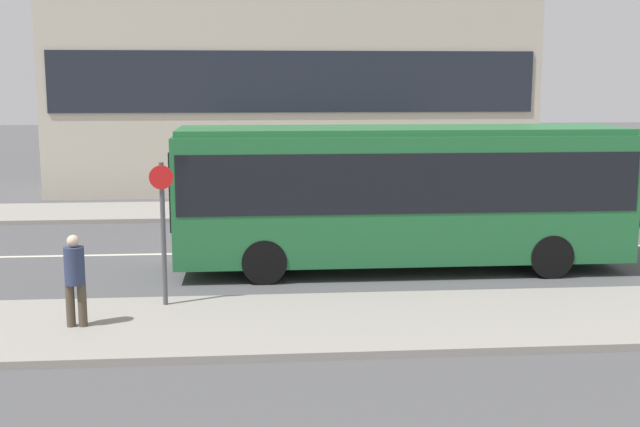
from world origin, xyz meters
The scene contains 8 objects.
ground_plane centered at (0.00, 0.00, 0.00)m, with size 120.00×120.00×0.00m, color #4F4F51.
sidewalk_near centered at (0.00, -6.25, 0.07)m, with size 44.00×3.50×0.13m.
sidewalk_far centered at (0.00, 6.25, 0.07)m, with size 44.00×3.50×0.13m.
lane_centerline centered at (0.00, 0.00, 0.00)m, with size 41.80×0.16×0.01m.
city_bus centered at (3.71, -2.00, 1.87)m, with size 10.14×2.59×3.24m.
parked_car_0 centered at (11.95, 3.40, 0.63)m, with size 4.22×1.84×1.33m.
pedestrian_near_stop centered at (-2.66, -6.29, 1.03)m, with size 0.35×0.34×1.59m.
bus_stop_sign centered at (-1.29, -5.07, 1.69)m, with size 0.44×0.12×2.68m.
Camera 1 is at (0.36, -19.78, 4.28)m, focal length 45.00 mm.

